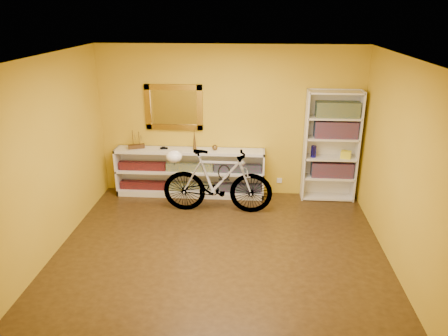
# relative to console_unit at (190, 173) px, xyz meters

# --- Properties ---
(floor) EXTENTS (4.50, 4.00, 0.01)m
(floor) POSITION_rel_console_unit_xyz_m (0.68, -1.81, -0.43)
(floor) COLOR black
(floor) RESTS_ON ground
(ceiling) EXTENTS (4.50, 4.00, 0.01)m
(ceiling) POSITION_rel_console_unit_xyz_m (0.68, -1.81, 2.18)
(ceiling) COLOR silver
(ceiling) RESTS_ON ground
(back_wall) EXTENTS (4.50, 0.01, 2.60)m
(back_wall) POSITION_rel_console_unit_xyz_m (0.68, 0.19, 0.88)
(back_wall) COLOR gold
(back_wall) RESTS_ON ground
(left_wall) EXTENTS (0.01, 4.00, 2.60)m
(left_wall) POSITION_rel_console_unit_xyz_m (-1.57, -1.81, 0.88)
(left_wall) COLOR gold
(left_wall) RESTS_ON ground
(right_wall) EXTENTS (0.01, 4.00, 2.60)m
(right_wall) POSITION_rel_console_unit_xyz_m (2.94, -1.81, 0.88)
(right_wall) COLOR gold
(right_wall) RESTS_ON ground
(gilt_mirror) EXTENTS (0.98, 0.06, 0.78)m
(gilt_mirror) POSITION_rel_console_unit_xyz_m (-0.27, 0.15, 1.12)
(gilt_mirror) COLOR olive
(gilt_mirror) RESTS_ON back_wall
(wall_socket) EXTENTS (0.09, 0.02, 0.09)m
(wall_socket) POSITION_rel_console_unit_xyz_m (1.58, 0.17, -0.17)
(wall_socket) COLOR silver
(wall_socket) RESTS_ON back_wall
(console_unit) EXTENTS (2.60, 0.35, 0.85)m
(console_unit) POSITION_rel_console_unit_xyz_m (0.00, 0.00, 0.00)
(console_unit) COLOR silver
(console_unit) RESTS_ON floor
(cd_row_lower) EXTENTS (2.50, 0.13, 0.14)m
(cd_row_lower) POSITION_rel_console_unit_xyz_m (-0.00, -0.02, -0.26)
(cd_row_lower) COLOR black
(cd_row_lower) RESTS_ON console_unit
(cd_row_upper) EXTENTS (2.50, 0.13, 0.14)m
(cd_row_upper) POSITION_rel_console_unit_xyz_m (-0.00, -0.02, 0.11)
(cd_row_upper) COLOR navy
(cd_row_upper) RESTS_ON console_unit
(model_ship) EXTENTS (0.30, 0.19, 0.33)m
(model_ship) POSITION_rel_console_unit_xyz_m (-0.92, 0.00, 0.59)
(model_ship) COLOR #3C2610
(model_ship) RESTS_ON console_unit
(toy_car) EXTENTS (0.00, 0.01, 0.00)m
(toy_car) POSITION_rel_console_unit_xyz_m (-0.44, 0.00, 0.43)
(toy_car) COLOR black
(toy_car) RESTS_ON console_unit
(bronze_ornament) EXTENTS (0.07, 0.07, 0.38)m
(bronze_ornament) POSITION_rel_console_unit_xyz_m (0.09, 0.00, 0.61)
(bronze_ornament) COLOR brown
(bronze_ornament) RESTS_ON console_unit
(decorative_orb) EXTENTS (0.09, 0.09, 0.09)m
(decorative_orb) POSITION_rel_console_unit_xyz_m (0.44, 0.00, 0.47)
(decorative_orb) COLOR brown
(decorative_orb) RESTS_ON console_unit
(bookcase) EXTENTS (0.90, 0.30, 1.90)m
(bookcase) POSITION_rel_console_unit_xyz_m (2.41, 0.03, 0.52)
(bookcase) COLOR silver
(bookcase) RESTS_ON floor
(book_row_a) EXTENTS (0.70, 0.22, 0.26)m
(book_row_a) POSITION_rel_console_unit_xyz_m (2.46, 0.03, 0.12)
(book_row_a) COLOR maroon
(book_row_a) RESTS_ON bookcase
(book_row_b) EXTENTS (0.70, 0.22, 0.28)m
(book_row_b) POSITION_rel_console_unit_xyz_m (2.46, 0.03, 0.83)
(book_row_b) COLOR maroon
(book_row_b) RESTS_ON bookcase
(book_row_c) EXTENTS (0.70, 0.22, 0.25)m
(book_row_c) POSITION_rel_console_unit_xyz_m (2.46, 0.03, 1.16)
(book_row_c) COLOR navy
(book_row_c) RESTS_ON bookcase
(travel_mug) EXTENTS (0.09, 0.09, 0.20)m
(travel_mug) POSITION_rel_console_unit_xyz_m (2.12, 0.01, 0.44)
(travel_mug) COLOR #18148F
(travel_mug) RESTS_ON bookcase
(red_tin) EXTENTS (0.20, 0.20, 0.20)m
(red_tin) POSITION_rel_console_unit_xyz_m (2.21, 0.06, 1.14)
(red_tin) COLOR maroon
(red_tin) RESTS_ON bookcase
(yellow_bag) EXTENTS (0.19, 0.15, 0.13)m
(yellow_bag) POSITION_rel_console_unit_xyz_m (2.66, -0.01, 0.40)
(yellow_bag) COLOR yellow
(yellow_bag) RESTS_ON bookcase
(bicycle) EXTENTS (0.49, 1.81, 1.06)m
(bicycle) POSITION_rel_console_unit_xyz_m (0.54, -0.63, 0.11)
(bicycle) COLOR silver
(bicycle) RESTS_ON floor
(helmet) EXTENTS (0.26, 0.25, 0.19)m
(helmet) POSITION_rel_console_unit_xyz_m (-0.15, -0.62, 0.51)
(helmet) COLOR white
(helmet) RESTS_ON bicycle
(u_lock) EXTENTS (0.20, 0.02, 0.20)m
(u_lock) POSITION_rel_console_unit_xyz_m (0.65, -0.63, 0.27)
(u_lock) COLOR black
(u_lock) RESTS_ON bicycle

